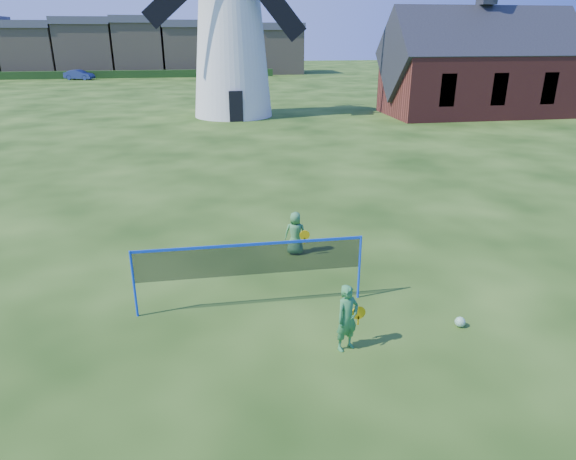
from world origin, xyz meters
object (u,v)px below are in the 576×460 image
Objects in this scene: car_right at (79,75)px; badminton_net at (250,261)px; play_ball at (460,322)px; chapel at (478,70)px; windmill at (231,30)px; player_girl at (347,318)px; player_boy at (295,233)px.

badminton_net is at bearing -145.40° from car_right.
badminton_net is at bearing 159.61° from play_ball.
windmill is at bearing 172.59° from chapel.
play_ball is 0.06× the size of car_right.
car_right is at bearing 107.62° from play_ball.
chapel is at bearing 33.58° from player_girl.
windmill is at bearing -78.01° from player_boy.
play_ball is at bearing -84.94° from windmill.
windmill is 18.41m from chapel.
player_girl is at bearing -144.46° from car_right.
chapel is (18.04, -2.35, -2.77)m from windmill.
car_right is at bearing 81.47° from player_girl.
player_girl is (0.10, -30.62, -5.36)m from windmill.
player_girl is 2.67m from play_ball.
windmill is 31.08m from player_girl.
car_right is at bearing -61.42° from player_boy.
play_ball is at bearing -142.31° from car_right.
player_girl is at bearing -171.98° from play_ball.
windmill is 4.33× the size of car_right.
chapel reaches higher than car_right.
windmill is at bearing 86.86° from badminton_net.
player_boy is (-0.15, 4.70, -0.08)m from player_girl.
play_ball is (2.68, -30.25, -5.93)m from windmill.
chapel is 2.72× the size of badminton_net.
player_boy is at bearing -127.52° from chapel.
player_boy is 0.31× the size of car_right.
player_boy is at bearing 67.83° from player_girl.
windmill is 76.94× the size of play_ball.
badminton_net is 3.70× the size of player_girl.
car_right is at bearing 133.79° from chapel.
player_girl reaches higher than play_ball.
chapel is at bearing -7.41° from windmill.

